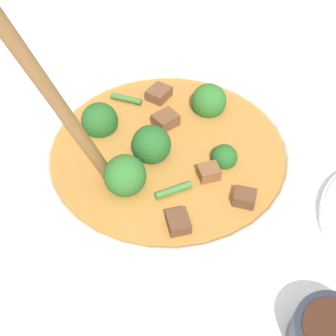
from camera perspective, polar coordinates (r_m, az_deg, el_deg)
ground_plane at (r=0.53m, az=0.00°, el=-5.28°), size 4.00×4.00×0.00m
stew_bowl at (r=0.48m, az=-0.07°, el=-0.70°), size 0.28×0.28×0.31m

